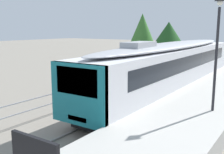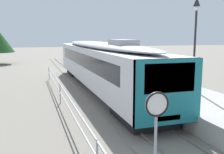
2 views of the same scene
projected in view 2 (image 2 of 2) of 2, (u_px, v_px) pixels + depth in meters
name	position (u px, v px, depth m)	size (l,w,h in m)	color
ground_plane	(63.00, 99.00, 16.82)	(160.00, 160.00, 0.00)	gray
track_rails	(107.00, 95.00, 17.72)	(3.20, 60.00, 0.14)	gray
commuter_train	(100.00, 62.00, 19.23)	(2.82, 20.58, 3.74)	silver
station_platform	(150.00, 87.00, 18.63)	(3.90, 60.00, 0.90)	#B7B5AD
platform_lamp_mid_platform	(196.00, 26.00, 14.79)	(0.34, 0.34, 5.35)	#232328
speed_limit_sign	(156.00, 120.00, 6.08)	(0.61, 0.10, 2.81)	#9EA0A5
carpark_fence	(97.00, 151.00, 7.18)	(0.06, 36.06, 1.25)	#9EA0A5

